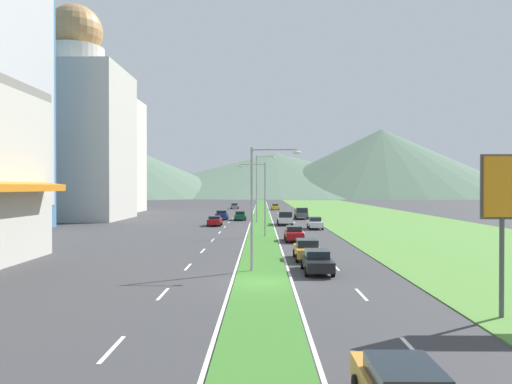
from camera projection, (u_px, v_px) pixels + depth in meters
The scene contains 44 objects.
ground_plane at pixel (262, 283), 27.95m from camera, with size 600.00×600.00×0.00m, color #38383A.
grass_median at pixel (262, 218), 87.94m from camera, with size 3.20×240.00×0.06m, color #387028.
grass_verge_right at pixel (376, 218), 87.71m from camera, with size 24.00×240.00×0.06m, color #518438.
lane_dash_left_1 at pixel (112, 349), 16.54m from camera, with size 0.16×2.80×0.01m, color silver.
lane_dash_left_2 at pixel (163, 294), 25.07m from camera, with size 0.16×2.80×0.01m, color silver.
lane_dash_left_3 at pixel (188, 267), 33.60m from camera, with size 0.16×2.80×0.01m, color silver.
lane_dash_left_4 at pixel (203, 251), 42.13m from camera, with size 0.16×2.80×0.01m, color silver.
lane_dash_left_5 at pixel (213, 240), 50.66m from camera, with size 0.16×2.80×0.01m, color silver.
lane_dash_left_6 at pixel (220, 232), 59.19m from camera, with size 0.16×2.80×0.01m, color silver.
lane_dash_left_7 at pixel (225, 227), 67.72m from camera, with size 0.16×2.80×0.01m, color silver.
lane_dash_left_8 at pixel (229, 222), 76.25m from camera, with size 0.16×2.80×0.01m, color silver.
lane_dash_left_9 at pixel (232, 219), 84.78m from camera, with size 0.16×2.80×0.01m, color silver.
lane_dash_left_10 at pixel (235, 216), 93.31m from camera, with size 0.16×2.80×0.01m, color silver.
lane_dash_right_1 at pixel (413, 350), 16.42m from camera, with size 0.16×2.80×0.01m, color silver.
lane_dash_right_2 at pixel (361, 294), 24.95m from camera, with size 0.16×2.80×0.01m, color silver.
lane_dash_right_3 at pixel (336, 267), 33.48m from camera, with size 0.16×2.80×0.01m, color silver.
lane_dash_right_4 at pixel (321, 251), 42.02m from camera, with size 0.16×2.80×0.01m, color silver.
lane_dash_right_5 at pixel (311, 240), 50.55m from camera, with size 0.16×2.80×0.01m, color silver.
lane_dash_right_6 at pixel (304, 233), 59.08m from camera, with size 0.16×2.80×0.01m, color silver.
lane_dash_right_7 at pixel (298, 227), 67.61m from camera, with size 0.16×2.80×0.01m, color silver.
lane_dash_right_8 at pixel (294, 222), 76.14m from camera, with size 0.16×2.80×0.01m, color silver.
lane_dash_right_9 at pixel (291, 219), 84.67m from camera, with size 0.16×2.80×0.01m, color silver.
lane_dash_right_10 at pixel (288, 216), 93.20m from camera, with size 0.16×2.80×0.01m, color silver.
edge_line_median_left at pixel (252, 218), 87.96m from camera, with size 0.16×240.00×0.01m, color silver.
edge_line_median_right at pixel (271, 218), 87.92m from camera, with size 0.16×240.00×0.01m, color silver.
domed_building at pixel (76, 131), 83.58m from camera, with size 16.83×16.83×36.74m.
midrise_colored at pixel (100, 156), 107.40m from camera, with size 16.60×16.60×24.93m, color beige.
hill_far_left at pixel (101, 166), 279.56m from camera, with size 165.41×165.41×34.92m, color #516B56.
hill_far_center at pixel (275, 174), 326.77m from camera, with size 224.24×224.24×28.43m, color #516B56.
hill_far_right at pixel (381, 163), 295.81m from camera, with size 169.93×169.93×40.83m, color #516B56.
street_lamp_near at pixel (258, 199), 31.75m from camera, with size 3.31×0.35×8.11m.
street_lamp_mid at pixel (261, 193), 54.01m from camera, with size 3.19×0.36×8.22m.
street_lamp_far at pixel (259, 184), 76.20m from camera, with size 3.05×0.28×10.47m.
car_0 at pixel (275, 207), 118.92m from camera, with size 1.86×4.11×1.43m.
car_1 at pixel (222, 215), 82.69m from camera, with size 2.03×4.58×1.59m.
car_2 at pixel (215, 221), 69.50m from camera, with size 1.96×4.37×1.40m.
car_3 at pixel (294, 234), 49.68m from camera, with size 1.89×4.43×1.53m.
car_4 at pixel (235, 206), 124.45m from camera, with size 1.94×4.18×1.42m.
car_5 at pixel (240, 216), 81.51m from camera, with size 1.90×4.76×1.52m.
car_6 at pixel (307, 249), 36.99m from camera, with size 1.96×4.47×1.54m.
car_7 at pixel (315, 223), 64.09m from camera, with size 1.88×4.10×1.57m.
car_9 at pixel (317, 261), 31.44m from camera, with size 1.86×4.62×1.45m.
pickup_truck_0 at pixel (285, 218), 71.11m from camera, with size 2.18×5.40×2.00m.
pickup_truck_1 at pixel (301, 213), 84.40m from camera, with size 2.18×5.40×2.00m.
Camera 1 is at (-0.03, -27.90, 5.50)m, focal length 34.21 mm.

